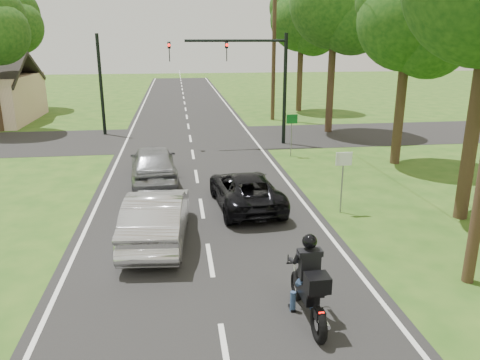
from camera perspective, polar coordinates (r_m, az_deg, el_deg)
The scene contains 16 objects.
ground at distance 12.82m, azimuth -3.67°, elevation -9.69°, with size 140.00×140.00×0.00m, color #264E16.
road at distance 22.21m, azimuth -5.56°, elevation 1.90°, with size 8.00×100.00×0.01m, color black.
cross_road at distance 28.05m, azimuth -6.08°, elevation 5.05°, with size 60.00×7.00×0.01m, color black.
motorcycle_rider at distance 10.07m, azimuth 8.42°, elevation -12.83°, with size 0.64×2.27×1.96m.
dark_suv at distance 16.42m, azimuth 0.67°, elevation -1.17°, with size 2.07×4.48×1.24m, color black.
silver_sedan at distance 13.82m, azimuth -10.07°, elevation -4.39°, with size 1.61×4.62×1.52m, color silver.
silver_suv at distance 19.61m, azimuth -10.50°, elevation 2.02°, with size 1.83×4.55×1.55m, color gray.
traffic_signal at distance 25.81m, azimuth 1.41°, elevation 13.38°, with size 6.38×0.44×6.00m.
signal_pole_far at distance 29.91m, azimuth -16.58°, elevation 11.00°, with size 0.20×0.20×6.00m, color black.
utility_pole_far at distance 34.16m, azimuth 4.15°, elevation 15.80°, with size 1.60×0.28×10.00m.
sign_white at distance 15.96m, azimuth 12.48°, elevation 1.49°, with size 0.55×0.07×2.12m.
sign_green at distance 23.49m, azimuth 6.33°, elevation 6.68°, with size 0.55×0.07×2.12m.
tree_row_c at distance 22.80m, azimuth 20.62°, elevation 17.16°, with size 4.80×4.65×8.76m.
tree_row_d at distance 29.91m, azimuth 12.23°, elevation 19.83°, with size 5.76×5.58×10.45m.
tree_row_e at distance 38.61m, azimuth 8.04°, elevation 18.41°, with size 5.28×5.12×9.61m.
tree_left_far at distance 43.21m, azimuth -26.42°, elevation 17.13°, with size 5.76×5.58×10.14m.
Camera 1 is at (-0.73, -11.44, 5.74)m, focal length 35.00 mm.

